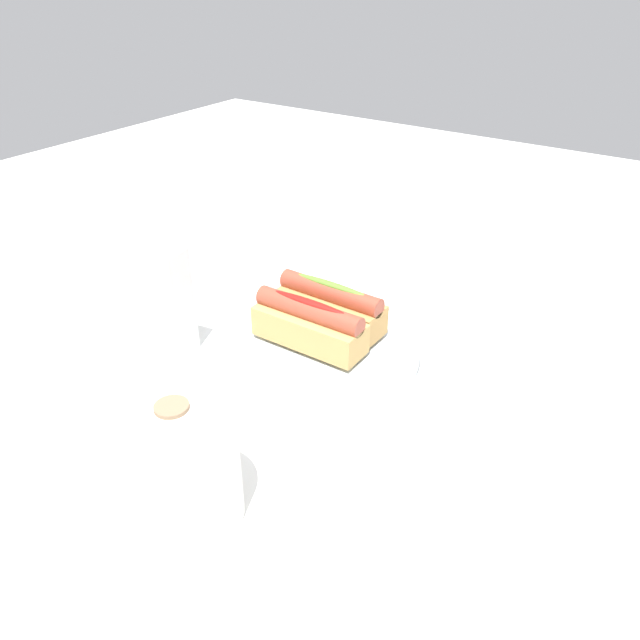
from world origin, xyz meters
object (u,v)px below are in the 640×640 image
Objects in this scene: serving_bowl at (320,343)px; napkin_box at (150,299)px; hotdog_back at (309,324)px; paper_towel_roll at (180,464)px; hotdog_front at (330,306)px; water_glass at (481,396)px.

napkin_box is at bearing 29.27° from serving_bowl.
serving_bowl is 0.05m from hotdog_back.
serving_bowl is at bearing -160.48° from napkin_box.
hotdog_back is 0.21m from napkin_box.
paper_towel_roll is 0.89× the size of napkin_box.
hotdog_back is (-0.00, 0.05, 0.00)m from hotdog_front.
napkin_box is (0.20, 0.11, 0.06)m from serving_bowl.
napkin_box is at bearing 35.26° from hotdog_front.
napkin_box reaches higher than water_glass.
napkin_box is (0.20, 0.08, 0.01)m from hotdog_back.
water_glass is (-0.23, 0.02, 0.02)m from serving_bowl.
serving_bowl is 3.04× the size of water_glass.
napkin_box is at bearing 12.09° from water_glass.
paper_towel_roll reaches higher than serving_bowl.
hotdog_back is 1.00× the size of napkin_box.
napkin_box reaches higher than serving_bowl.
napkin_box is at bearing 22.62° from hotdog_back.
hotdog_back is (-0.00, 0.03, 0.04)m from serving_bowl.
hotdog_front is at bearing -11.14° from water_glass.
water_glass is (-0.23, 0.05, -0.02)m from hotdog_front.
hotdog_back is at bearing 93.87° from serving_bowl.
hotdog_front reaches higher than serving_bowl.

